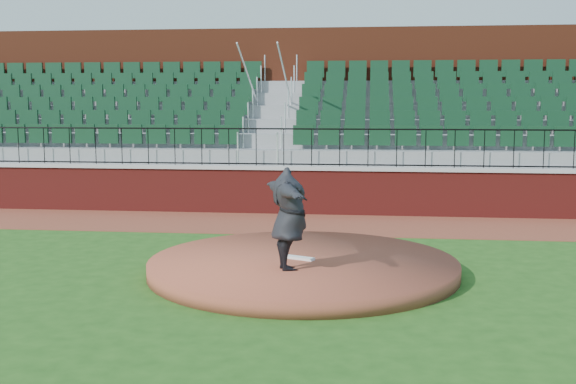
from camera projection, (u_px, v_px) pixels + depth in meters
name	position (u px, v px, depth m)	size (l,w,h in m)	color
ground	(278.00, 277.00, 12.33)	(90.00, 90.00, 0.00)	#204C15
warning_track	(306.00, 224.00, 17.65)	(34.00, 3.20, 0.01)	brown
field_wall	(311.00, 192.00, 19.15)	(34.00, 0.35, 1.20)	maroon
wall_cap	(312.00, 168.00, 19.07)	(34.00, 0.45, 0.10)	#B7B7B7
wall_railing	(312.00, 148.00, 19.00)	(34.00, 0.05, 1.00)	black
seating_stands	(319.00, 125.00, 21.62)	(34.00, 5.10, 4.60)	gray
concourse_wall	(325.00, 110.00, 24.32)	(34.00, 0.50, 5.50)	maroon
pitchers_mound	(303.00, 266.00, 12.58)	(5.48, 5.48, 0.25)	brown
pitching_rubber	(297.00, 258.00, 12.60)	(0.63, 0.16, 0.04)	white
pitcher	(289.00, 219.00, 11.69)	(2.11, 0.57, 1.72)	black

